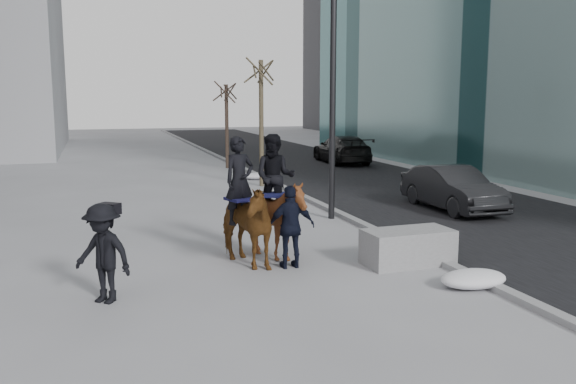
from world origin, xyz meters
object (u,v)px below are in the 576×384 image
object	(u,v)px
car_near	(452,188)
mounted_right	(276,210)
planter	(408,247)
mounted_left	(241,218)

from	to	relation	value
car_near	mounted_right	distance (m)	8.06
planter	mounted_right	size ratio (longest dim) A/B	0.68
planter	mounted_right	xyz separation A→B (m)	(-2.56, 1.31, 0.73)
planter	mounted_left	bearing A→B (deg)	163.00
mounted_right	planter	bearing A→B (deg)	-27.16
mounted_right	car_near	bearing A→B (deg)	29.36
car_near	planter	bearing A→B (deg)	-129.55
car_near	mounted_right	world-z (taller)	mounted_right
mounted_right	mounted_left	bearing A→B (deg)	-162.81
mounted_left	mounted_right	bearing A→B (deg)	17.19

